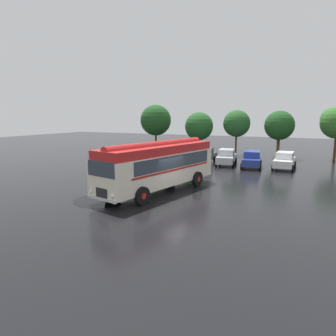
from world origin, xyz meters
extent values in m
plane|color=black|center=(0.00, 0.00, 0.00)|extent=(120.00, 120.00, 0.00)
cube|color=silver|center=(-0.90, 0.53, 1.60)|extent=(4.63, 10.30, 2.10)
cube|color=red|center=(-0.90, 0.53, 2.93)|extent=(4.39, 10.07, 0.56)
cylinder|color=red|center=(-0.90, 0.53, 3.19)|extent=(2.67, 9.40, 0.60)
cube|color=#2D3842|center=(0.40, 0.55, 2.17)|extent=(1.79, 7.81, 0.84)
cube|color=#2D3842|center=(-2.07, 1.10, 2.17)|extent=(1.79, 7.81, 0.84)
cube|color=red|center=(0.38, 0.45, 1.63)|extent=(1.83, 8.01, 0.12)
cube|color=red|center=(-2.09, 1.00, 1.63)|extent=(1.83, 8.01, 0.12)
cube|color=#2D3842|center=(-2.00, -4.36, 2.27)|extent=(2.15, 0.52, 0.88)
cube|color=black|center=(-2.00, -4.37, 0.90)|extent=(0.89, 0.26, 0.56)
cube|color=silver|center=(-2.00, -4.39, 0.57)|extent=(2.34, 0.62, 0.16)
sphere|color=white|center=(-1.12, -4.58, 0.87)|extent=(0.22, 0.22, 0.22)
sphere|color=white|center=(-2.88, -4.18, 0.87)|extent=(0.22, 0.22, 0.22)
cylinder|color=black|center=(-0.31, -2.78, 0.55)|extent=(0.51, 1.13, 1.10)
cylinder|color=red|center=(-0.31, -2.78, 0.55)|extent=(0.40, 0.45, 0.39)
cylinder|color=black|center=(-2.85, -2.21, 0.55)|extent=(0.51, 1.13, 1.10)
cylinder|color=red|center=(-2.85, -2.21, 0.55)|extent=(0.40, 0.45, 0.39)
cylinder|color=black|center=(1.01, 3.07, 0.55)|extent=(0.51, 1.13, 1.10)
cylinder|color=red|center=(1.01, 3.07, 0.55)|extent=(0.40, 0.45, 0.39)
cylinder|color=black|center=(-1.53, 3.64, 0.55)|extent=(0.51, 1.13, 1.10)
cylinder|color=red|center=(-1.53, 3.64, 0.55)|extent=(0.40, 0.45, 0.39)
cube|color=#4C5156|center=(-2.22, 14.00, 0.67)|extent=(2.13, 4.36, 0.70)
cube|color=#4C5156|center=(-2.20, 14.15, 1.34)|extent=(1.72, 2.33, 0.64)
cube|color=#2D3842|center=(-1.45, 14.07, 1.34)|extent=(0.23, 1.92, 0.50)
cube|color=#2D3842|center=(-2.96, 14.23, 1.34)|extent=(0.23, 1.92, 0.50)
cylinder|color=black|center=(-1.48, 12.61, 0.32)|extent=(0.27, 0.66, 0.64)
cylinder|color=black|center=(-3.23, 12.79, 0.32)|extent=(0.27, 0.66, 0.64)
cylinder|color=black|center=(-1.21, 15.20, 0.32)|extent=(0.27, 0.66, 0.64)
cylinder|color=black|center=(-2.96, 15.38, 0.32)|extent=(0.27, 0.66, 0.64)
cube|color=#B7BABF|center=(0.48, 13.70, 0.67)|extent=(2.23, 4.38, 0.70)
cube|color=#B7BABF|center=(0.47, 13.85, 1.34)|extent=(1.77, 2.36, 0.64)
cube|color=#2D3842|center=(1.22, 13.95, 1.34)|extent=(0.27, 1.92, 0.50)
cube|color=#2D3842|center=(-0.29, 13.76, 1.34)|extent=(0.27, 1.92, 0.50)
cylinder|color=black|center=(1.53, 12.53, 0.32)|extent=(0.28, 0.66, 0.64)
cylinder|color=black|center=(-0.22, 12.30, 0.32)|extent=(0.28, 0.66, 0.64)
cylinder|color=black|center=(1.19, 15.11, 0.32)|extent=(0.28, 0.66, 0.64)
cylinder|color=black|center=(-0.56, 14.88, 0.32)|extent=(0.28, 0.66, 0.64)
cube|color=navy|center=(3.20, 13.20, 0.67)|extent=(2.22, 4.38, 0.70)
cube|color=navy|center=(3.18, 13.34, 1.34)|extent=(1.76, 2.36, 0.64)
cube|color=#2D3842|center=(3.93, 13.44, 1.34)|extent=(0.27, 1.92, 0.50)
cube|color=#2D3842|center=(2.43, 13.25, 1.34)|extent=(0.27, 1.92, 0.50)
cylinder|color=black|center=(4.24, 12.02, 0.32)|extent=(0.28, 0.66, 0.64)
cylinder|color=black|center=(2.49, 11.79, 0.32)|extent=(0.28, 0.66, 0.64)
cylinder|color=black|center=(3.91, 14.60, 0.32)|extent=(0.28, 0.66, 0.64)
cylinder|color=black|center=(2.16, 14.37, 0.32)|extent=(0.28, 0.66, 0.64)
cube|color=silver|center=(6.27, 13.67, 0.67)|extent=(1.84, 4.25, 0.70)
cube|color=silver|center=(6.28, 13.82, 1.34)|extent=(1.57, 2.23, 0.64)
cube|color=#2D3842|center=(7.03, 13.79, 1.34)|extent=(0.09, 1.93, 0.50)
cube|color=#2D3842|center=(5.52, 13.84, 1.34)|extent=(0.09, 1.93, 0.50)
cylinder|color=black|center=(7.11, 12.34, 0.32)|extent=(0.22, 0.65, 0.64)
cylinder|color=black|center=(5.35, 12.40, 0.32)|extent=(0.22, 0.65, 0.64)
cylinder|color=black|center=(7.19, 14.94, 0.32)|extent=(0.22, 0.65, 0.64)
cylinder|color=black|center=(5.44, 15.00, 0.32)|extent=(0.22, 0.65, 0.64)
cylinder|color=#4C3823|center=(-11.68, 20.87, 1.46)|extent=(0.27, 0.27, 2.91)
sphere|color=#1E4C1E|center=(-11.68, 20.87, 4.55)|extent=(4.36, 4.36, 4.36)
sphere|color=#1E4C1E|center=(-11.82, 20.84, 4.66)|extent=(3.07, 3.07, 3.07)
cylinder|color=#4C3823|center=(-5.42, 21.61, 1.16)|extent=(0.32, 0.32, 2.32)
sphere|color=#235623|center=(-5.42, 21.61, 3.76)|extent=(3.84, 3.84, 3.84)
sphere|color=#235623|center=(-4.88, 21.80, 3.58)|extent=(2.15, 2.15, 2.15)
cylinder|color=#4C3823|center=(-0.33, 21.78, 1.44)|extent=(0.25, 0.25, 2.89)
sphere|color=#235623|center=(-0.33, 21.78, 4.19)|extent=(3.47, 3.47, 3.47)
sphere|color=#235623|center=(-0.59, 22.11, 3.92)|extent=(2.16, 2.16, 2.16)
cylinder|color=#4C3823|center=(4.88, 22.00, 1.33)|extent=(0.37, 0.37, 2.65)
sphere|color=#1E4C1E|center=(4.88, 22.00, 4.01)|extent=(3.61, 3.61, 3.61)
sphere|color=#1E4C1E|center=(5.24, 21.72, 4.10)|extent=(2.36, 2.36, 2.36)
cylinder|color=#4C3823|center=(11.14, 22.18, 1.50)|extent=(0.30, 0.30, 3.00)
sphere|color=#336B28|center=(10.74, 22.50, 4.73)|extent=(2.91, 2.91, 2.91)
cylinder|color=black|center=(-3.11, -3.00, 0.00)|extent=(3.42, 3.42, 0.01)
camera|label=1|loc=(8.26, -17.47, 5.16)|focal=32.00mm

